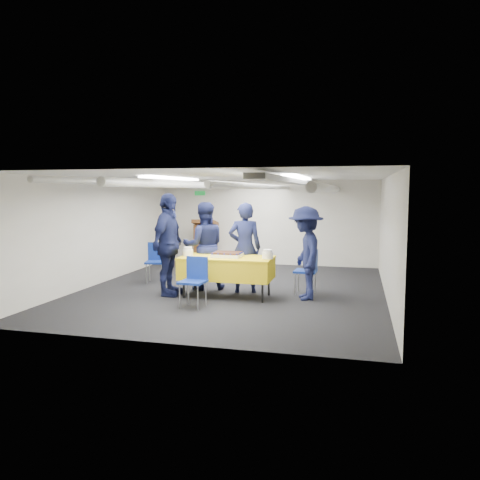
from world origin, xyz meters
name	(u,v)px	position (x,y,z in m)	size (l,w,h in m)	color
ground	(233,290)	(0.00, 0.00, 0.00)	(7.00, 7.00, 0.00)	black
room_shell	(242,201)	(0.09, 0.41, 1.81)	(6.00, 7.00, 2.30)	silver
serving_table	(227,268)	(0.05, -0.64, 0.56)	(1.76, 0.86, 0.77)	black
sheet_cake	(227,254)	(0.06, -0.65, 0.82)	(0.55, 0.43, 0.10)	white
plate_stack_left	(188,252)	(-0.71, -0.69, 0.85)	(0.20, 0.20, 0.17)	white
plate_stack_right	(268,254)	(0.85, -0.69, 0.85)	(0.20, 0.20, 0.17)	white
podium	(206,242)	(-1.60, 3.05, 0.61)	(0.62, 0.53, 1.25)	brown
chair_near	(195,276)	(-0.28, -1.51, 0.53)	(0.46, 0.46, 0.87)	gray
chair_right	(310,267)	(1.56, -0.03, 0.53)	(0.45, 0.45, 0.87)	gray
chair_left	(156,258)	(-1.88, 0.42, 0.53)	(0.51, 0.51, 0.87)	gray
sailor_a	(245,248)	(0.28, -0.15, 0.89)	(0.65, 0.43, 1.79)	black
sailor_b	(204,246)	(-0.59, -0.08, 0.90)	(0.87, 0.68, 1.79)	black
sailor_c	(168,245)	(-1.08, -0.79, 0.99)	(1.16, 0.48, 1.98)	black
sailor_d	(306,253)	(1.52, -0.47, 0.87)	(1.12, 0.64, 1.74)	black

